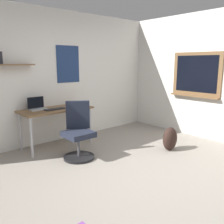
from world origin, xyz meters
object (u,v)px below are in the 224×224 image
object	(u,v)px
computer_mouse	(68,107)
keyboard	(55,109)
coffee_mug	(82,103)
backpack	(170,139)
laptop	(37,107)
office_chair	(78,134)
desk	(56,113)

from	to	relation	value
computer_mouse	keyboard	bearing A→B (deg)	180.00
keyboard	computer_mouse	size ratio (longest dim) A/B	3.56
coffee_mug	backpack	bearing A→B (deg)	-60.50
laptop	keyboard	xyz separation A→B (m)	(0.23, -0.22, -0.04)
office_chair	coffee_mug	distance (m)	0.99
computer_mouse	office_chair	bearing A→B (deg)	-107.81
desk	laptop	xyz separation A→B (m)	(-0.30, 0.15, 0.13)
office_chair	coffee_mug	xyz separation A→B (m)	(0.57, 0.71, 0.37)
keyboard	laptop	bearing A→B (deg)	136.60
computer_mouse	backpack	world-z (taller)	computer_mouse
laptop	keyboard	bearing A→B (deg)	-43.40
keyboard	backpack	bearing A→B (deg)	-44.67
backpack	coffee_mug	bearing A→B (deg)	119.50
computer_mouse	coffee_mug	xyz separation A→B (m)	(0.36, 0.05, 0.03)
desk	coffee_mug	xyz separation A→B (m)	(0.57, -0.03, 0.13)
desk	laptop	bearing A→B (deg)	154.18
keyboard	backpack	size ratio (longest dim) A/B	0.85
desk	office_chair	distance (m)	0.78
desk	computer_mouse	bearing A→B (deg)	-19.55
computer_mouse	backpack	distance (m)	2.00
backpack	office_chair	bearing A→B (deg)	150.18
coffee_mug	backpack	xyz separation A→B (m)	(0.87, -1.54, -0.56)
laptop	backpack	world-z (taller)	laptop
computer_mouse	coffee_mug	distance (m)	0.36
office_chair	laptop	distance (m)	1.01
laptop	coffee_mug	distance (m)	0.89
office_chair	laptop	world-z (taller)	laptop
desk	keyboard	bearing A→B (deg)	-131.45
keyboard	computer_mouse	bearing A→B (deg)	0.00
backpack	keyboard	bearing A→B (deg)	135.33
keyboard	backpack	world-z (taller)	keyboard
office_chair	laptop	bearing A→B (deg)	108.77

